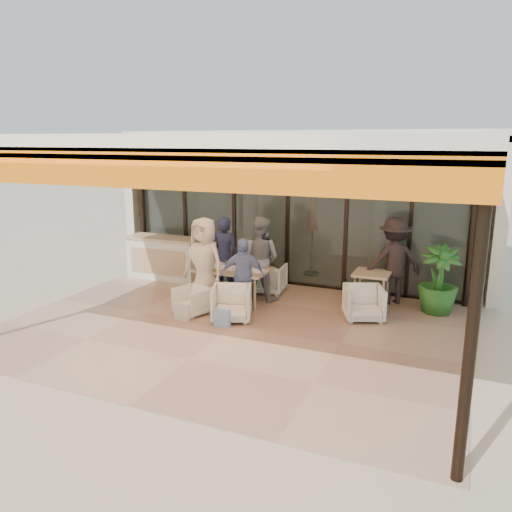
% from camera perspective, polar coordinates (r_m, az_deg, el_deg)
% --- Properties ---
extents(ground, '(70.00, 70.00, 0.00)m').
position_cam_1_polar(ground, '(9.15, -2.80, -8.17)').
color(ground, '#C6B293').
rests_on(ground, ground).
extents(terrace_floor, '(8.00, 6.00, 0.01)m').
position_cam_1_polar(terrace_floor, '(9.15, -2.80, -8.14)').
color(terrace_floor, tan).
rests_on(terrace_floor, ground).
extents(terrace_structure, '(8.00, 6.00, 3.40)m').
position_cam_1_polar(terrace_structure, '(8.28, -3.87, 12.59)').
color(terrace_structure, silver).
rests_on(terrace_structure, ground).
extents(glass_storefront, '(8.08, 0.10, 3.20)m').
position_cam_1_polar(glass_storefront, '(11.43, 3.65, 4.48)').
color(glass_storefront, '#9EADA3').
rests_on(glass_storefront, ground).
extents(interior_block, '(9.05, 3.62, 3.52)m').
position_cam_1_polar(interior_block, '(13.55, 7.01, 8.47)').
color(interior_block, silver).
rests_on(interior_block, ground).
extents(host_counter, '(1.85, 0.65, 1.04)m').
position_cam_1_polar(host_counter, '(12.29, -10.43, -0.17)').
color(host_counter, silver).
rests_on(host_counter, ground).
extents(dining_table, '(1.50, 0.90, 0.93)m').
position_cam_1_polar(dining_table, '(10.29, -2.67, -1.71)').
color(dining_table, tan).
rests_on(dining_table, ground).
extents(chair_far_left, '(0.72, 0.69, 0.62)m').
position_cam_1_polar(chair_far_left, '(11.38, -2.48, -2.21)').
color(chair_far_left, white).
rests_on(chair_far_left, ground).
extents(chair_far_right, '(0.75, 0.71, 0.72)m').
position_cam_1_polar(chair_far_right, '(11.05, 1.46, -2.41)').
color(chair_far_right, white).
rests_on(chair_far_right, ground).
extents(chair_near_left, '(0.75, 0.73, 0.61)m').
position_cam_1_polar(chair_near_left, '(9.78, -7.27, -4.96)').
color(chair_near_left, white).
rests_on(chair_near_left, ground).
extents(chair_near_right, '(0.90, 0.88, 0.74)m').
position_cam_1_polar(chair_near_right, '(9.38, -2.81, -5.25)').
color(chair_near_right, white).
rests_on(chair_near_right, ground).
extents(diner_navy, '(0.71, 0.54, 1.74)m').
position_cam_1_polar(diner_navy, '(10.81, -3.64, 0.01)').
color(diner_navy, '#1B213C').
rests_on(diner_navy, ground).
extents(diner_grey, '(0.93, 0.76, 1.78)m').
position_cam_1_polar(diner_grey, '(10.46, 0.47, -0.29)').
color(diner_grey, slate).
rests_on(diner_grey, ground).
extents(diner_cream, '(0.99, 0.73, 1.84)m').
position_cam_1_polar(diner_cream, '(10.02, -5.94, -0.79)').
color(diner_cream, beige).
rests_on(diner_cream, ground).
extents(diner_periwinkle, '(0.94, 0.61, 1.49)m').
position_cam_1_polar(diner_periwinkle, '(9.70, -1.56, -2.27)').
color(diner_periwinkle, '#6877AE').
rests_on(diner_periwinkle, ground).
extents(tote_bag_cream, '(0.30, 0.10, 0.34)m').
position_cam_1_polar(tote_bag_cream, '(9.49, -8.46, -6.41)').
color(tote_bag_cream, silver).
rests_on(tote_bag_cream, ground).
extents(tote_bag_blue, '(0.30, 0.10, 0.34)m').
position_cam_1_polar(tote_bag_blue, '(9.11, -3.90, -7.16)').
color(tote_bag_blue, '#99BFD8').
rests_on(tote_bag_blue, ground).
extents(side_table, '(0.70, 0.70, 0.74)m').
position_cam_1_polar(side_table, '(10.24, 13.10, -2.40)').
color(side_table, tan).
rests_on(side_table, ground).
extents(side_chair, '(0.90, 0.87, 0.72)m').
position_cam_1_polar(side_chair, '(9.61, 12.22, -5.12)').
color(side_chair, white).
rests_on(side_chair, ground).
extents(standing_woman, '(1.35, 1.16, 1.81)m').
position_cam_1_polar(standing_woman, '(10.55, 15.45, -0.58)').
color(standing_woman, black).
rests_on(standing_woman, ground).
extents(potted_palm, '(0.97, 0.97, 1.36)m').
position_cam_1_polar(potted_palm, '(10.27, 20.16, -2.59)').
color(potted_palm, '#1E5919').
rests_on(potted_palm, ground).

